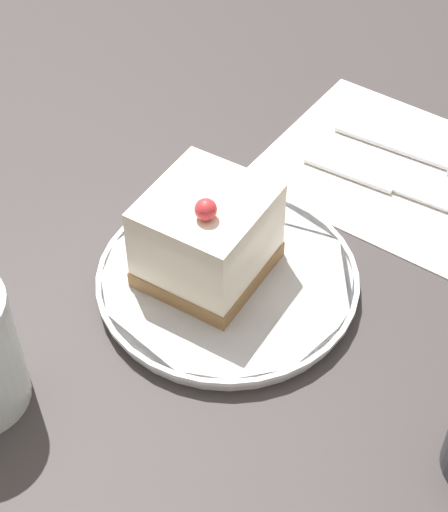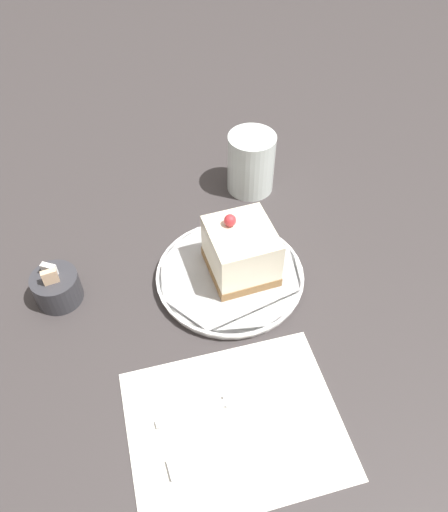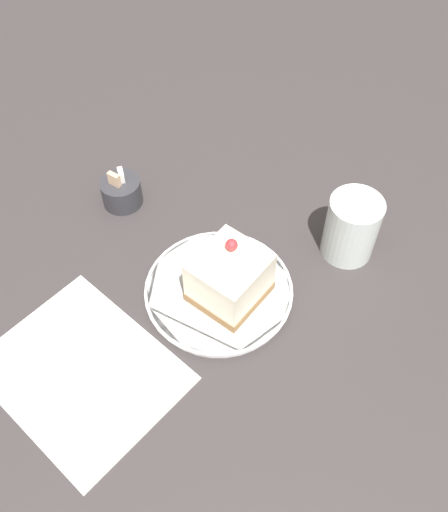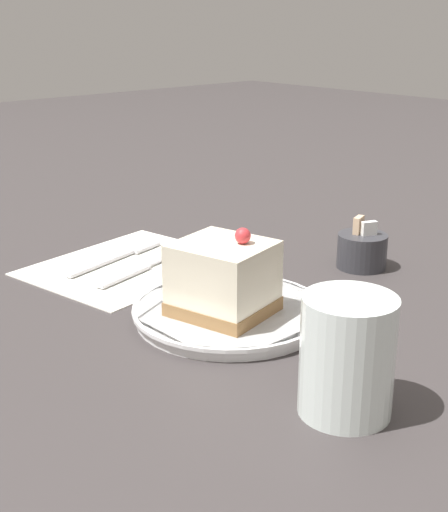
# 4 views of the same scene
# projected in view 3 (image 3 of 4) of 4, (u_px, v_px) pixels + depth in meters

# --- Properties ---
(ground_plane) EXTENTS (4.00, 4.00, 0.00)m
(ground_plane) POSITION_uv_depth(u_px,v_px,m) (229.00, 299.00, 0.81)
(ground_plane) COLOR #383333
(plate) EXTENTS (0.21, 0.21, 0.01)m
(plate) POSITION_uv_depth(u_px,v_px,m) (219.00, 291.00, 0.81)
(plate) COLOR white
(plate) RESTS_ON ground_plane
(cake_slice) EXTENTS (0.11, 0.11, 0.09)m
(cake_slice) POSITION_uv_depth(u_px,v_px,m) (230.00, 278.00, 0.77)
(cake_slice) COLOR olive
(cake_slice) RESTS_ON plate
(napkin) EXTENTS (0.23, 0.27, 0.00)m
(napkin) POSITION_uv_depth(u_px,v_px,m) (82.00, 372.00, 0.74)
(napkin) COLOR white
(napkin) RESTS_ON ground_plane
(fork) EXTENTS (0.05, 0.17, 0.00)m
(fork) POSITION_uv_depth(u_px,v_px,m) (56.00, 378.00, 0.73)
(fork) COLOR silver
(fork) RESTS_ON napkin
(knife) EXTENTS (0.05, 0.17, 0.00)m
(knife) POSITION_uv_depth(u_px,v_px,m) (107.00, 363.00, 0.74)
(knife) COLOR silver
(knife) RESTS_ON napkin
(sugar_bowl) EXTENTS (0.06, 0.06, 0.07)m
(sugar_bowl) POSITION_uv_depth(u_px,v_px,m) (121.00, 191.00, 0.91)
(sugar_bowl) COLOR #333338
(sugar_bowl) RESTS_ON ground_plane
(drinking_glass) EXTENTS (0.08, 0.08, 0.10)m
(drinking_glass) POSITION_uv_depth(u_px,v_px,m) (351.00, 227.00, 0.82)
(drinking_glass) COLOR silver
(drinking_glass) RESTS_ON ground_plane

